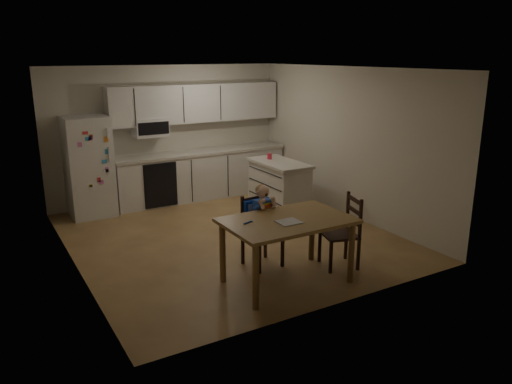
{
  "coord_description": "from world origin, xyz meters",
  "views": [
    {
      "loc": [
        -3.26,
        -6.39,
        2.7
      ],
      "look_at": [
        -0.19,
        -1.14,
        1.01
      ],
      "focal_mm": 35.0,
      "sensor_mm": 36.0,
      "label": 1
    }
  ],
  "objects": [
    {
      "name": "kitchen_run",
      "position": [
        0.5,
        2.24,
        0.88
      ],
      "size": [
        3.37,
        0.62,
        2.15
      ],
      "color": "silver",
      "rests_on": "ground"
    },
    {
      "name": "dining_table",
      "position": [
        -0.11,
        -1.74,
        0.7
      ],
      "size": [
        1.51,
        0.97,
        0.81
      ],
      "color": "olive",
      "rests_on": "ground"
    },
    {
      "name": "red_cup",
      "position": [
        1.3,
        0.95,
        0.95
      ],
      "size": [
        0.08,
        0.08,
        0.1
      ],
      "primitive_type": "cylinder",
      "color": "red",
      "rests_on": "kitchen_island"
    },
    {
      "name": "chair_booster",
      "position": [
        -0.12,
        -1.13,
        0.66
      ],
      "size": [
        0.45,
        0.45,
        1.1
      ],
      "rotation": [
        0.0,
        0.0,
        0.1
      ],
      "color": "black",
      "rests_on": "ground"
    },
    {
      "name": "kitchen_island",
      "position": [
        1.33,
        0.68,
        0.45
      ],
      "size": [
        0.64,
        1.22,
        0.9
      ],
      "color": "silver",
      "rests_on": "ground"
    },
    {
      "name": "napkin",
      "position": [
        -0.17,
        -1.85,
        0.81
      ],
      "size": [
        0.26,
        0.23,
        0.01
      ],
      "primitive_type": "cube",
      "color": "#B4B4B9",
      "rests_on": "dining_table"
    },
    {
      "name": "refrigerator",
      "position": [
        -1.55,
        2.15,
        0.85
      ],
      "size": [
        0.72,
        0.7,
        1.7
      ],
      "primitive_type": "cube",
      "color": "silver",
      "rests_on": "ground"
    },
    {
      "name": "toddler_spoon",
      "position": [
        -0.6,
        -1.63,
        0.82
      ],
      "size": [
        0.12,
        0.06,
        0.02
      ],
      "primitive_type": "cylinder",
      "rotation": [
        0.0,
        1.57,
        0.35
      ],
      "color": "#0D34B1",
      "rests_on": "dining_table"
    },
    {
      "name": "chair_side",
      "position": [
        0.83,
        -1.72,
        0.54
      ],
      "size": [
        0.52,
        0.52,
        0.95
      ],
      "rotation": [
        0.0,
        0.0,
        -1.85
      ],
      "color": "black",
      "rests_on": "ground"
    },
    {
      "name": "room",
      "position": [
        0.0,
        0.48,
        1.25
      ],
      "size": [
        4.52,
        5.01,
        2.51
      ],
      "color": "brown",
      "rests_on": "ground"
    }
  ]
}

